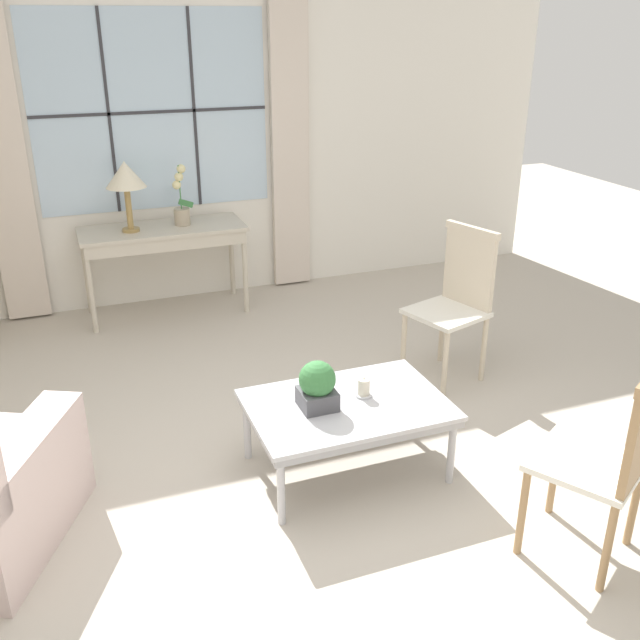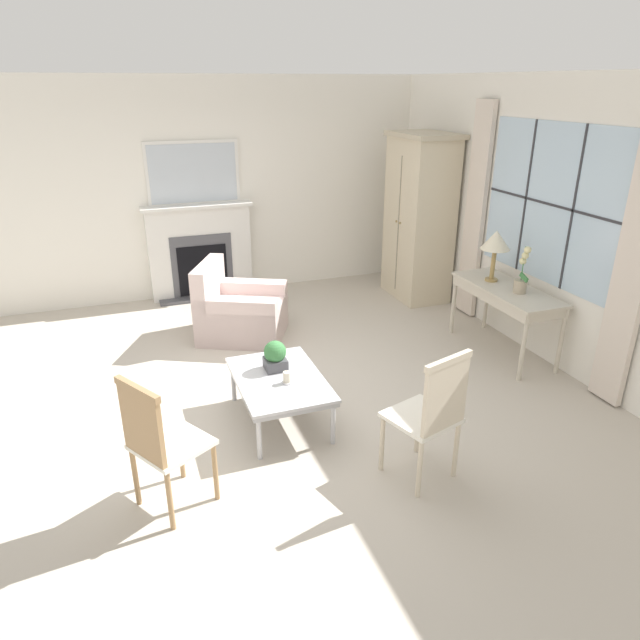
{
  "view_description": "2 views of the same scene",
  "coord_description": "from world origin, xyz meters",
  "px_view_note": "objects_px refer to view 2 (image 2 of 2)",
  "views": [
    {
      "loc": [
        -0.85,
        -2.96,
        2.3
      ],
      "look_at": [
        0.35,
        0.16,
        0.87
      ],
      "focal_mm": 40.0,
      "sensor_mm": 36.0,
      "label": 1
    },
    {
      "loc": [
        4.54,
        -1.06,
        2.71
      ],
      "look_at": [
        0.33,
        0.46,
        0.83
      ],
      "focal_mm": 32.0,
      "sensor_mm": 36.0,
      "label": 2
    }
  ],
  "objects_px": {
    "pillar_candle": "(287,378)",
    "console_table": "(507,295)",
    "fireplace": "(200,246)",
    "table_lamp": "(496,242)",
    "coffee_table": "(279,382)",
    "potted_plant_small": "(275,356)",
    "potted_orchid": "(522,276)",
    "armchair_upholstered": "(240,313)",
    "accent_chair_wooden": "(158,438)",
    "armoire": "(419,218)",
    "side_chair_wooden": "(432,410)"
  },
  "relations": [
    {
      "from": "potted_plant_small",
      "to": "potted_orchid",
      "type": "bearing_deg",
      "value": 93.81
    },
    {
      "from": "potted_orchid",
      "to": "side_chair_wooden",
      "type": "xyz_separation_m",
      "value": [
        1.46,
        -1.85,
        -0.32
      ]
    },
    {
      "from": "armchair_upholstered",
      "to": "potted_plant_small",
      "type": "distance_m",
      "value": 1.73
    },
    {
      "from": "fireplace",
      "to": "side_chair_wooden",
      "type": "xyz_separation_m",
      "value": [
        4.49,
        0.9,
        -0.11
      ]
    },
    {
      "from": "fireplace",
      "to": "armoire",
      "type": "relative_size",
      "value": 0.95
    },
    {
      "from": "console_table",
      "to": "table_lamp",
      "type": "height_order",
      "value": "table_lamp"
    },
    {
      "from": "coffee_table",
      "to": "armchair_upholstered",
      "type": "bearing_deg",
      "value": 177.87
    },
    {
      "from": "potted_orchid",
      "to": "accent_chair_wooden",
      "type": "bearing_deg",
      "value": -72.88
    },
    {
      "from": "coffee_table",
      "to": "side_chair_wooden",
      "type": "bearing_deg",
      "value": 35.0
    },
    {
      "from": "fireplace",
      "to": "pillar_candle",
      "type": "bearing_deg",
      "value": 2.4
    },
    {
      "from": "table_lamp",
      "to": "console_table",
      "type": "bearing_deg",
      "value": 7.18
    },
    {
      "from": "side_chair_wooden",
      "to": "coffee_table",
      "type": "xyz_separation_m",
      "value": [
        -1.13,
        -0.79,
        -0.21
      ]
    },
    {
      "from": "side_chair_wooden",
      "to": "pillar_candle",
      "type": "distance_m",
      "value": 1.27
    },
    {
      "from": "fireplace",
      "to": "console_table",
      "type": "xyz_separation_m",
      "value": [
        2.86,
        2.73,
        -0.05
      ]
    },
    {
      "from": "fireplace",
      "to": "coffee_table",
      "type": "distance_m",
      "value": 3.38
    },
    {
      "from": "fireplace",
      "to": "pillar_candle",
      "type": "xyz_separation_m",
      "value": [
        3.48,
        0.15,
        -0.24
      ]
    },
    {
      "from": "table_lamp",
      "to": "coffee_table",
      "type": "height_order",
      "value": "table_lamp"
    },
    {
      "from": "armoire",
      "to": "armchair_upholstered",
      "type": "xyz_separation_m",
      "value": [
        0.52,
        -2.54,
        -0.79
      ]
    },
    {
      "from": "console_table",
      "to": "fireplace",
      "type": "bearing_deg",
      "value": -136.27
    },
    {
      "from": "fireplace",
      "to": "console_table",
      "type": "bearing_deg",
      "value": 43.73
    },
    {
      "from": "potted_plant_small",
      "to": "pillar_candle",
      "type": "bearing_deg",
      "value": 4.25
    },
    {
      "from": "coffee_table",
      "to": "table_lamp",
      "type": "bearing_deg",
      "value": 106.19
    },
    {
      "from": "armoire",
      "to": "table_lamp",
      "type": "relative_size",
      "value": 3.89
    },
    {
      "from": "console_table",
      "to": "table_lamp",
      "type": "relative_size",
      "value": 2.38
    },
    {
      "from": "table_lamp",
      "to": "potted_orchid",
      "type": "bearing_deg",
      "value": 6.21
    },
    {
      "from": "armchair_upholstered",
      "to": "console_table",
      "type": "bearing_deg",
      "value": 61.87
    },
    {
      "from": "table_lamp",
      "to": "side_chair_wooden",
      "type": "xyz_separation_m",
      "value": [
        1.88,
        -1.8,
        -0.57
      ]
    },
    {
      "from": "pillar_candle",
      "to": "console_table",
      "type": "bearing_deg",
      "value": 103.44
    },
    {
      "from": "accent_chair_wooden",
      "to": "coffee_table",
      "type": "xyz_separation_m",
      "value": [
        -0.8,
        1.04,
        -0.19
      ]
    },
    {
      "from": "armoire",
      "to": "console_table",
      "type": "xyz_separation_m",
      "value": [
        1.89,
        0.02,
        -0.42
      ]
    },
    {
      "from": "pillar_candle",
      "to": "coffee_table",
      "type": "bearing_deg",
      "value": -162.69
    },
    {
      "from": "potted_orchid",
      "to": "side_chair_wooden",
      "type": "height_order",
      "value": "potted_orchid"
    },
    {
      "from": "table_lamp",
      "to": "potted_orchid",
      "type": "height_order",
      "value": "table_lamp"
    },
    {
      "from": "fireplace",
      "to": "table_lamp",
      "type": "xyz_separation_m",
      "value": [
        2.61,
        2.7,
        0.46
      ]
    },
    {
      "from": "console_table",
      "to": "potted_plant_small",
      "type": "height_order",
      "value": "console_table"
    },
    {
      "from": "table_lamp",
      "to": "armchair_upholstered",
      "type": "xyz_separation_m",
      "value": [
        -1.12,
        -2.52,
        -0.88
      ]
    },
    {
      "from": "potted_orchid",
      "to": "armchair_upholstered",
      "type": "bearing_deg",
      "value": -120.89
    },
    {
      "from": "potted_orchid",
      "to": "coffee_table",
      "type": "xyz_separation_m",
      "value": [
        0.34,
        -2.64,
        -0.53
      ]
    },
    {
      "from": "side_chair_wooden",
      "to": "potted_plant_small",
      "type": "distance_m",
      "value": 1.51
    },
    {
      "from": "coffee_table",
      "to": "pillar_candle",
      "type": "bearing_deg",
      "value": 17.31
    },
    {
      "from": "accent_chair_wooden",
      "to": "coffee_table",
      "type": "distance_m",
      "value": 1.33
    },
    {
      "from": "fireplace",
      "to": "potted_plant_small",
      "type": "relative_size",
      "value": 7.82
    },
    {
      "from": "armchair_upholstered",
      "to": "pillar_candle",
      "type": "xyz_separation_m",
      "value": [
        1.98,
        -0.04,
        0.18
      ]
    },
    {
      "from": "accent_chair_wooden",
      "to": "fireplace",
      "type": "bearing_deg",
      "value": 167.39
    },
    {
      "from": "side_chair_wooden",
      "to": "potted_plant_small",
      "type": "relative_size",
      "value": 3.98
    },
    {
      "from": "potted_orchid",
      "to": "accent_chair_wooden",
      "type": "xyz_separation_m",
      "value": [
        1.13,
        -3.68,
        -0.33
      ]
    },
    {
      "from": "side_chair_wooden",
      "to": "pillar_candle",
      "type": "xyz_separation_m",
      "value": [
        -1.02,
        -0.76,
        -0.13
      ]
    },
    {
      "from": "potted_orchid",
      "to": "pillar_candle",
      "type": "distance_m",
      "value": 2.68
    },
    {
      "from": "armoire",
      "to": "accent_chair_wooden",
      "type": "height_order",
      "value": "armoire"
    },
    {
      "from": "armoire",
      "to": "table_lamp",
      "type": "height_order",
      "value": "armoire"
    }
  ]
}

